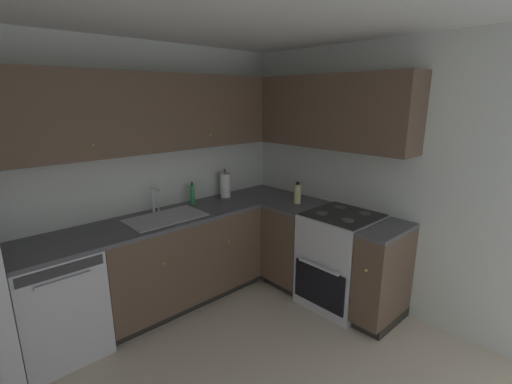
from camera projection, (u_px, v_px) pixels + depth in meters
name	position (u px, v px, depth m)	size (l,w,h in m)	color
wall_back	(118.00, 181.00, 3.23)	(3.68, 0.05, 2.44)	silver
wall_right	(390.00, 181.00, 3.25)	(0.05, 3.38, 2.44)	silver
dishwasher	(57.00, 302.00, 2.75)	(0.60, 0.63, 0.86)	silver
lower_cabinets_back	(180.00, 259.00, 3.47)	(1.57, 0.62, 0.86)	brown
countertop_back	(178.00, 216.00, 3.35)	(2.78, 0.60, 0.04)	#4C4C51
lower_cabinets_right	(324.00, 255.00, 3.55)	(0.62, 1.36, 0.86)	brown
countertop_right	(326.00, 213.00, 3.44)	(0.60, 1.36, 0.03)	#4C4C51
oven_range	(341.00, 259.00, 3.43)	(0.68, 0.62, 1.05)	silver
upper_cabinets_back	(147.00, 113.00, 3.11)	(2.46, 0.34, 0.67)	brown
upper_cabinets_right	(320.00, 111.00, 3.46)	(0.32, 1.91, 0.67)	brown
sink	(166.00, 222.00, 3.25)	(0.69, 0.40, 0.10)	#B7B7BC
faucet	(154.00, 198.00, 3.35)	(0.07, 0.16, 0.25)	silver
soap_bottle	(192.00, 194.00, 3.64)	(0.05, 0.05, 0.23)	#338C4C
paper_towel_roll	(225.00, 185.00, 3.88)	(0.11, 0.11, 0.32)	white
oil_bottle	(297.00, 193.00, 3.67)	(0.07, 0.07, 0.22)	beige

